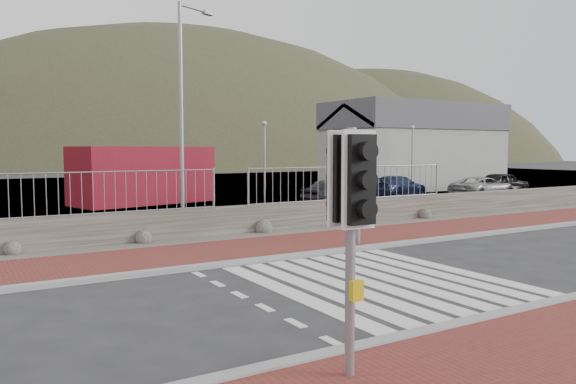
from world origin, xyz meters
TOP-DOWN VIEW (x-y plane):
  - ground at (0.00, 0.00)m, footprint 220.00×220.00m
  - sidewalk_far at (0.00, 4.50)m, footprint 40.00×3.00m
  - kerb_near at (0.00, -3.00)m, footprint 40.00×0.25m
  - kerb_far at (0.00, 3.00)m, footprint 40.00×0.25m
  - zebra_crossing at (-0.00, 0.00)m, footprint 4.62×5.60m
  - gravel_strip at (0.00, 6.50)m, footprint 40.00×1.50m
  - stone_wall at (0.00, 7.30)m, footprint 40.00×0.60m
  - railing at (0.00, 7.15)m, footprint 18.07×0.07m
  - quay at (0.00, 27.90)m, footprint 120.00×40.00m
  - water at (0.00, 62.90)m, footprint 220.00×50.00m
  - harbor_building at (20.00, 19.90)m, footprint 12.20×6.20m
  - hills_backdrop at (6.74, 87.90)m, footprint 254.00×90.00m
  - traffic_signal_near at (-3.62, -3.70)m, footprint 0.44×0.28m
  - traffic_signal_far at (2.21, 3.58)m, footprint 0.70×0.28m
  - streetlight at (-1.15, 8.15)m, footprint 1.45×0.77m
  - shipping_container at (0.75, 18.99)m, footprint 7.32×4.45m
  - car_a at (8.77, 13.63)m, footprint 3.98×2.10m
  - car_b at (12.17, 15.40)m, footprint 3.66×2.19m
  - car_c at (14.20, 15.14)m, footprint 4.48×2.77m
  - car_d at (18.14, 12.49)m, footprint 4.30×2.25m
  - car_e at (21.61, 13.82)m, footprint 3.90×1.74m

SIDE VIEW (x-z plane):
  - hills_backdrop at x=6.74m, z-range -73.05..26.95m
  - ground at x=0.00m, z-range 0.00..0.00m
  - quay at x=0.00m, z-range -0.25..0.25m
  - water at x=0.00m, z-range -0.03..0.03m
  - zebra_crossing at x=0.00m, z-range 0.00..0.01m
  - gravel_strip at x=0.00m, z-range 0.00..0.06m
  - sidewalk_far at x=0.00m, z-range 0.00..0.08m
  - kerb_near at x=0.00m, z-range -0.01..0.11m
  - kerb_far at x=0.00m, z-range -0.01..0.11m
  - stone_wall at x=0.00m, z-range 0.00..0.90m
  - car_b at x=12.17m, z-range 0.00..1.14m
  - car_d at x=18.14m, z-range 0.00..1.15m
  - car_c at x=14.20m, z-range 0.00..1.21m
  - car_a at x=8.77m, z-range 0.00..1.29m
  - car_e at x=21.61m, z-range 0.00..1.30m
  - shipping_container at x=0.75m, z-range 0.00..2.85m
  - railing at x=0.00m, z-range 1.21..2.43m
  - traffic_signal_far at x=2.21m, z-range 0.66..3.59m
  - traffic_signal_near at x=-3.62m, z-range 0.66..3.64m
  - harbor_building at x=20.00m, z-range 0.03..5.83m
  - streetlight at x=-1.15m, z-range 0.46..7.75m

